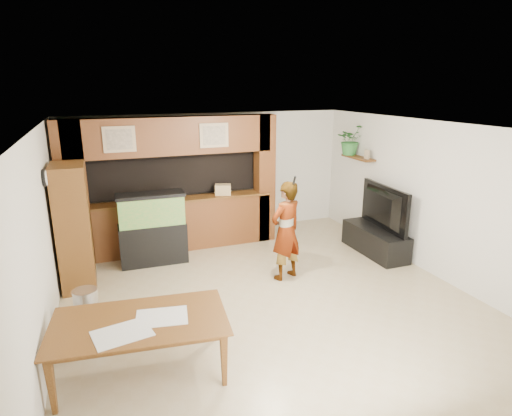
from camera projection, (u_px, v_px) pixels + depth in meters
name	position (u px, v px, depth m)	size (l,w,h in m)	color
floor	(266.00, 296.00, 6.64)	(6.50, 6.50, 0.00)	tan
ceiling	(267.00, 127.00, 5.92)	(6.50, 6.50, 0.00)	white
wall_back	(210.00, 175.00, 9.20)	(6.00, 6.00, 0.00)	beige
wall_left	(41.00, 242.00, 5.26)	(6.50, 6.50, 0.00)	beige
wall_right	(429.00, 198.00, 7.30)	(6.50, 6.50, 0.00)	beige
partition	(170.00, 183.00, 8.32)	(4.20, 0.99, 2.60)	brown
wall_clock	(45.00, 178.00, 6.00)	(0.05, 0.25, 0.25)	black
wall_shelf	(358.00, 158.00, 8.89)	(0.25, 0.90, 0.04)	brown
pantry_cabinet	(74.00, 227.00, 6.73)	(0.50, 0.82, 2.00)	brown
trash_can	(87.00, 310.00, 5.67)	(0.31, 0.31, 0.58)	#B2B2B7
aquarium	(153.00, 229.00, 7.72)	(1.19, 0.45, 1.32)	black
tv_stand	(375.00, 241.00, 8.29)	(0.55, 1.50, 0.50)	black
television	(378.00, 208.00, 8.10)	(1.45, 0.19, 0.84)	black
photo_frame	(367.00, 154.00, 8.59)	(0.03, 0.14, 0.18)	tan
potted_plant	(350.00, 140.00, 9.05)	(0.57, 0.50, 0.64)	#2C6F2F
person	(286.00, 231.00, 7.06)	(0.61, 0.40, 1.68)	tan
microphone	(294.00, 180.00, 6.69)	(0.03, 0.03, 0.15)	black
dining_table	(142.00, 349.00, 4.75)	(1.91, 1.06, 0.67)	brown
newspaper_a	(122.00, 334.00, 4.44)	(0.58, 0.42, 0.01)	silver
newspaper_b	(162.00, 317.00, 4.75)	(0.56, 0.41, 0.01)	silver
counter_box	(223.00, 190.00, 8.54)	(0.31, 0.21, 0.21)	tan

